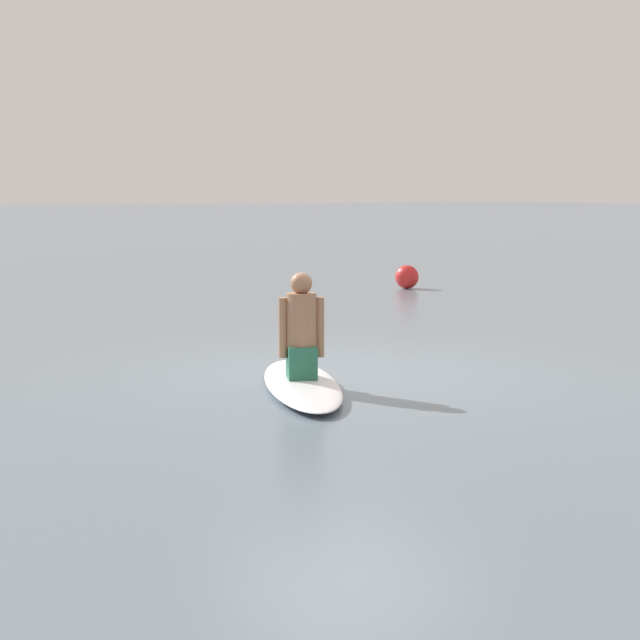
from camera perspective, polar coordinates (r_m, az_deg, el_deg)
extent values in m
plane|color=slate|center=(10.81, 1.56, -2.96)|extent=(400.00, 400.00, 0.00)
ellipsoid|color=white|center=(9.84, -1.05, -3.61)|extent=(1.92, 2.78, 0.11)
cube|color=#26664C|center=(9.80, -1.05, -2.37)|extent=(0.40, 0.43, 0.32)
cylinder|color=#9E7051|center=(9.74, -1.06, -0.03)|extent=(0.40, 0.40, 0.53)
sphere|color=#9E7051|center=(9.71, -1.06, 2.09)|extent=(0.21, 0.21, 0.21)
cylinder|color=#9E7051|center=(9.77, -0.01, -0.41)|extent=(0.11, 0.11, 0.58)
cylinder|color=#9E7051|center=(9.73, -2.11, -0.45)|extent=(0.11, 0.11, 0.58)
sphere|color=red|center=(20.49, 4.95, 2.45)|extent=(0.48, 0.48, 0.48)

